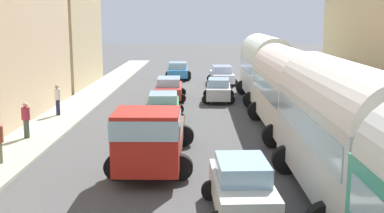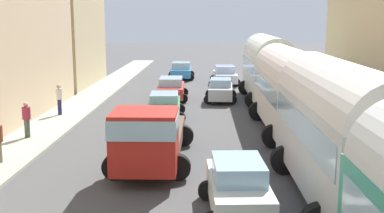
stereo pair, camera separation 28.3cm
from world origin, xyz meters
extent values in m
plane|color=#474647|center=(0.00, 27.00, 0.00)|extent=(154.00, 154.00, 0.00)
cube|color=#9B9F8B|center=(-7.25, 27.00, 0.07)|extent=(2.50, 70.00, 0.14)
cube|color=gray|center=(7.25, 27.00, 0.07)|extent=(2.50, 70.00, 0.14)
cube|color=tan|center=(-10.51, 40.24, 5.58)|extent=(4.01, 10.17, 11.16)
cube|color=silver|center=(4.60, 15.50, 1.79)|extent=(2.49, 8.68, 2.59)
cylinder|color=silver|center=(4.60, 15.50, 3.09)|extent=(2.44, 8.50, 2.32)
cube|color=#99B7C6|center=(4.60, 15.50, 2.36)|extent=(2.53, 7.99, 0.83)
cylinder|color=black|center=(3.44, 18.16, 0.50)|extent=(1.00, 0.35, 1.00)
cylinder|color=black|center=(5.69, 18.20, 0.50)|extent=(1.00, 0.35, 1.00)
cube|color=silver|center=(4.60, 24.50, 1.69)|extent=(2.57, 9.06, 2.38)
cylinder|color=silver|center=(4.60, 24.50, 2.88)|extent=(2.52, 8.88, 2.36)
cube|color=#99B7C6|center=(4.60, 24.50, 2.21)|extent=(2.61, 8.34, 0.76)
cylinder|color=black|center=(3.40, 27.27, 0.50)|extent=(1.00, 0.35, 1.00)
cylinder|color=black|center=(5.69, 27.32, 0.50)|extent=(1.00, 0.35, 1.00)
cylinder|color=black|center=(3.51, 21.68, 0.50)|extent=(1.00, 0.35, 1.00)
cylinder|color=black|center=(5.80, 21.73, 0.50)|extent=(1.00, 0.35, 1.00)
cube|color=silver|center=(4.60, 33.50, 1.79)|extent=(2.59, 8.62, 2.58)
cylinder|color=silver|center=(4.60, 33.50, 3.08)|extent=(2.54, 8.45, 2.43)
cube|color=#99B7C6|center=(4.60, 33.50, 2.36)|extent=(2.63, 7.93, 0.83)
cylinder|color=black|center=(3.39, 36.15, 0.50)|extent=(1.00, 0.35, 1.00)
cylinder|color=black|center=(5.75, 36.18, 0.50)|extent=(1.00, 0.35, 1.00)
cylinder|color=black|center=(3.45, 30.82, 0.50)|extent=(1.00, 0.35, 1.00)
cylinder|color=black|center=(5.81, 30.85, 0.50)|extent=(1.00, 0.35, 1.00)
cube|color=#B32118|center=(-1.38, 17.13, 1.45)|extent=(2.17, 2.16, 2.00)
cube|color=#99B7C6|center=(-1.38, 17.13, 2.01)|extent=(2.21, 2.24, 0.64)
cube|color=brown|center=(-1.41, 20.87, 0.73)|extent=(2.19, 5.35, 0.55)
ellipsoid|color=beige|center=(-1.45, 20.03, 1.22)|extent=(0.85, 1.02, 0.45)
ellipsoid|color=beige|center=(-1.14, 21.90, 1.24)|extent=(1.18, 1.24, 0.48)
ellipsoid|color=silver|center=(-1.63, 19.46, 1.26)|extent=(1.16, 1.17, 0.52)
ellipsoid|color=silver|center=(-1.30, 19.78, 1.62)|extent=(0.84, 0.68, 0.51)
cylinder|color=black|center=(-0.31, 17.38, 0.45)|extent=(0.90, 0.31, 0.90)
cylinder|color=black|center=(-2.46, 17.36, 0.45)|extent=(0.90, 0.31, 0.90)
cylinder|color=black|center=(-0.35, 21.86, 0.45)|extent=(0.90, 0.31, 0.90)
cylinder|color=black|center=(-2.50, 21.84, 0.45)|extent=(0.90, 0.31, 0.90)
cube|color=#44954E|center=(-1.65, 27.55, 0.61)|extent=(1.90, 4.10, 0.69)
cube|color=#8DAFC5|center=(-1.65, 27.55, 1.19)|extent=(1.59, 2.16, 0.46)
cylinder|color=black|center=(-0.74, 26.35, 0.30)|extent=(0.60, 0.21, 0.60)
cylinder|color=black|center=(-2.43, 26.26, 0.30)|extent=(0.60, 0.21, 0.60)
cylinder|color=black|center=(-0.87, 28.84, 0.30)|extent=(0.60, 0.21, 0.60)
cylinder|color=black|center=(-2.56, 28.75, 0.30)|extent=(0.60, 0.21, 0.60)
cube|color=#B8322E|center=(-1.75, 33.80, 0.63)|extent=(1.82, 4.32, 0.72)
cube|color=#9DB6D3|center=(-1.75, 33.80, 1.24)|extent=(1.55, 2.26, 0.52)
cylinder|color=black|center=(-0.87, 32.50, 0.30)|extent=(0.60, 0.21, 0.60)
cylinder|color=black|center=(-2.56, 32.45, 0.30)|extent=(0.60, 0.21, 0.60)
cylinder|color=black|center=(-0.95, 35.15, 0.30)|extent=(0.60, 0.21, 0.60)
cylinder|color=black|center=(-2.64, 35.10, 0.30)|extent=(0.60, 0.21, 0.60)
cube|color=#3589CD|center=(-1.67, 44.88, 0.61)|extent=(1.84, 3.94, 0.68)
cube|color=#99BDC8|center=(-1.67, 44.88, 1.23)|extent=(1.59, 2.06, 0.55)
cylinder|color=black|center=(-0.77, 43.68, 0.30)|extent=(0.60, 0.21, 0.60)
cylinder|color=black|center=(-2.53, 43.65, 0.30)|extent=(0.60, 0.21, 0.60)
cylinder|color=black|center=(-0.82, 46.11, 0.30)|extent=(0.60, 0.21, 0.60)
cylinder|color=black|center=(-2.58, 46.07, 0.30)|extent=(0.60, 0.21, 0.60)
cube|color=silver|center=(1.56, 14.39, 0.68)|extent=(1.77, 3.92, 0.82)
cube|color=#8FB0CA|center=(1.56, 14.39, 1.35)|extent=(1.47, 2.07, 0.53)
cylinder|color=black|center=(0.72, 15.53, 0.30)|extent=(0.60, 0.21, 0.60)
cylinder|color=black|center=(2.26, 15.62, 0.30)|extent=(0.60, 0.21, 0.60)
cube|color=silver|center=(1.56, 33.27, 0.64)|extent=(1.65, 3.73, 0.75)
cube|color=#92B6CE|center=(1.56, 33.27, 1.26)|extent=(1.40, 1.96, 0.48)
cylinder|color=black|center=(0.84, 34.44, 0.30)|extent=(0.60, 0.21, 0.60)
cylinder|color=black|center=(2.36, 34.38, 0.30)|extent=(0.60, 0.21, 0.60)
cylinder|color=black|center=(0.76, 32.16, 0.30)|extent=(0.60, 0.21, 0.60)
cylinder|color=black|center=(2.27, 32.10, 0.30)|extent=(0.60, 0.21, 0.60)
cube|color=silver|center=(2.12, 41.61, 0.61)|extent=(1.94, 4.37, 0.69)
cube|color=#9FAFCC|center=(2.12, 41.61, 1.24)|extent=(1.64, 2.30, 0.56)
cylinder|color=black|center=(1.18, 42.90, 0.30)|extent=(0.60, 0.21, 0.60)
cylinder|color=black|center=(2.92, 42.99, 0.30)|extent=(0.60, 0.21, 0.60)
cylinder|color=black|center=(1.31, 40.24, 0.30)|extent=(0.60, 0.21, 0.60)
cylinder|color=black|center=(3.05, 40.33, 0.30)|extent=(0.60, 0.21, 0.60)
cylinder|color=#404E3D|center=(-7.43, 22.61, 0.07)|extent=(0.21, 0.21, 0.14)
cylinder|color=#404E3D|center=(-7.43, 22.61, 0.56)|extent=(0.29, 0.29, 0.83)
cylinder|color=#9B2B3D|center=(-7.43, 22.61, 1.25)|extent=(0.44, 0.44, 0.56)
sphere|color=tan|center=(-7.43, 22.61, 1.64)|extent=(0.22, 0.22, 0.22)
cylinder|color=#706E54|center=(-7.09, 18.75, 0.07)|extent=(0.21, 0.21, 0.14)
cylinder|color=#222248|center=(-7.51, 27.78, 0.07)|extent=(0.19, 0.19, 0.14)
cylinder|color=#222248|center=(-7.51, 27.78, 0.57)|extent=(0.31, 0.31, 0.87)
cylinder|color=silver|center=(-7.51, 27.78, 1.31)|extent=(0.48, 0.48, 0.60)
sphere|color=tan|center=(-7.51, 27.78, 1.72)|extent=(0.24, 0.24, 0.24)
camera|label=1|loc=(0.41, 1.31, 5.53)|focal=45.86mm
camera|label=2|loc=(0.69, 1.32, 5.53)|focal=45.86mm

